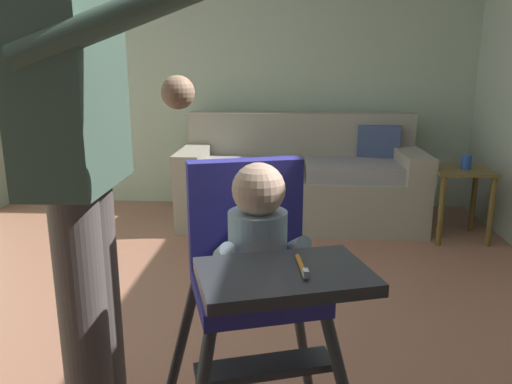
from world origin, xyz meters
name	(u,v)px	position (x,y,z in m)	size (l,w,h in m)	color
ground	(175,360)	(0.00, 0.00, -0.05)	(5.78, 6.59, 0.10)	#A46C55
wall_far	(234,61)	(0.00, 2.53, 1.28)	(4.98, 0.06, 2.57)	#AFC3A9
couch	(301,181)	(0.60, 2.01, 0.33)	(1.91, 0.86, 0.86)	#9D9785
high_chair	(256,259)	(0.40, -0.59, 0.68)	(0.75, 0.83, 0.98)	#35373C
adult_standing	(81,172)	(-0.10, -0.60, 0.94)	(0.52, 0.49, 1.66)	#625753
side_table	(460,188)	(1.74, 1.63, 0.38)	(0.40, 0.40, 0.52)	brown
sippy_cup	(466,162)	(1.77, 1.63, 0.57)	(0.07, 0.07, 0.10)	#284CB7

